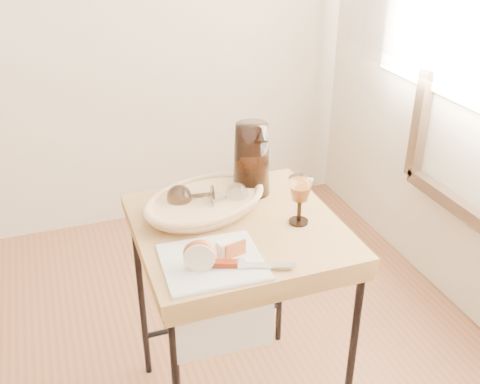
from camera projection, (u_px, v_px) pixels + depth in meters
name	position (u px, v px, depth m)	size (l,w,h in m)	color
side_table	(238.00, 323.00, 1.89)	(0.61, 0.61, 0.78)	brown
tea_towel	(212.00, 261.00, 1.53)	(0.27, 0.24, 0.01)	white
bread_basket	(206.00, 204.00, 1.77)	(0.37, 0.25, 0.05)	tan
goblet_lying_a	(194.00, 196.00, 1.76)	(0.13, 0.08, 0.08)	#4F3C2B
goblet_lying_b	(225.00, 198.00, 1.76)	(0.12, 0.07, 0.07)	white
pitcher	(251.00, 159.00, 1.84)	(0.17, 0.25, 0.28)	black
wine_goblet	(300.00, 201.00, 1.68)	(0.07, 0.07, 0.15)	white
apple_half	(200.00, 254.00, 1.49)	(0.09, 0.05, 0.08)	#B0050A
apple_wedge	(229.00, 248.00, 1.55)	(0.06, 0.03, 0.04)	#F3E4C9
table_knife	(245.00, 263.00, 1.50)	(0.25, 0.03, 0.02)	silver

